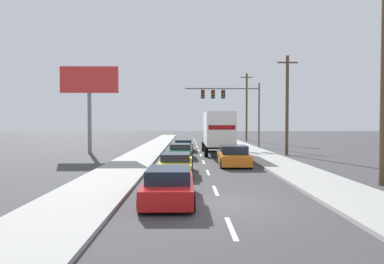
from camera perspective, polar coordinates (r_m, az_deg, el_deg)
ground_plane at (r=36.78m, az=1.02°, el=-2.81°), size 140.00×140.00×0.00m
sidewalk_right at (r=32.39m, az=10.38°, el=-3.33°), size 3.09×80.00×0.14m
sidewalk_left at (r=32.01m, az=-7.85°, el=-3.38°), size 3.09×80.00×0.14m
lane_markings at (r=31.60m, az=1.33°, el=-3.55°), size 0.14×57.00×0.01m
car_tan at (r=33.11m, az=-1.45°, el=-2.39°), size 2.00×4.69×1.15m
car_green at (r=26.72m, az=-2.01°, el=-3.35°), size 1.95×4.15×1.16m
car_yellow at (r=18.64m, az=-2.79°, el=-5.56°), size 1.96×4.45×1.16m
car_red at (r=12.32m, az=-3.97°, el=-9.18°), size 1.86×4.21×1.24m
box_truck at (r=29.61m, az=4.41°, el=0.18°), size 2.58×8.50×3.76m
car_orange at (r=22.29m, az=7.15°, el=-4.20°), size 2.06×4.11×1.35m
traffic_signal_mast at (r=38.21m, az=5.87°, el=5.72°), size 8.59×0.69×7.37m
utility_pole_near at (r=17.58m, az=30.17°, el=9.43°), size 1.80×0.28×10.38m
utility_pole_mid at (r=30.32m, az=16.07°, el=4.67°), size 1.80×0.28×8.73m
utility_pole_far at (r=51.18m, az=9.40°, el=4.37°), size 1.80×0.28×10.31m
roadside_billboard at (r=32.84m, az=-17.29°, el=7.11°), size 5.45×0.36×8.14m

